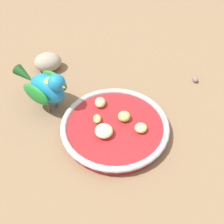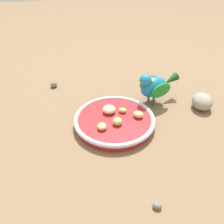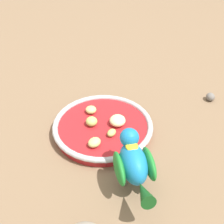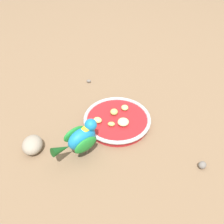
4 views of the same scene
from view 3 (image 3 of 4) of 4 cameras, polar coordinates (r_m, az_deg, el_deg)
The scene contains 9 objects.
ground_plane at distance 0.81m, azimuth -3.21°, elevation -2.27°, with size 4.00×4.00×0.00m, color #7A6047.
feeding_bowl at distance 0.78m, azimuth -1.62°, elevation -2.71°, with size 0.24×0.24×0.03m.
apple_piece_0 at distance 0.77m, azimuth 0.97°, elevation -1.51°, with size 0.04×0.04×0.02m, color beige.
apple_piece_1 at distance 0.81m, azimuth -3.71°, elevation 0.40°, with size 0.03×0.03×0.02m, color #C6D17A.
apple_piece_2 at distance 0.77m, azimuth -3.30°, elevation -1.67°, with size 0.03×0.03×0.02m, color #B2CC66.
apple_piece_3 at distance 0.72m, azimuth -3.11°, elevation -5.33°, with size 0.03×0.02×0.02m, color #C6D17A.
apple_piece_4 at distance 0.74m, azimuth -0.08°, elevation -3.65°, with size 0.02×0.02×0.02m, color #B2CC66.
parrot at distance 0.63m, azimuth 3.84°, elevation -8.90°, with size 0.10×0.16×0.12m.
pebble_1 at distance 0.92m, azimuth 16.84°, elevation 2.55°, with size 0.03×0.02×0.02m, color slate.
Camera 3 is at (-0.12, 0.60, 0.53)m, focal length 52.24 mm.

